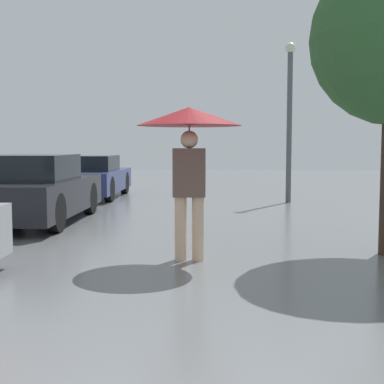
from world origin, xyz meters
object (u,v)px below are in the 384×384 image
at_px(pedestrian, 189,132).
at_px(parked_car_middle, 31,190).
at_px(parked_car_farthest, 89,177).
at_px(street_lamp, 290,112).

bearing_deg(pedestrian, parked_car_middle, 133.95).
bearing_deg(pedestrian, parked_car_farthest, 111.41).
bearing_deg(street_lamp, parked_car_middle, -145.12).
xyz_separation_m(parked_car_farthest, street_lamp, (5.32, -1.11, 1.71)).
bearing_deg(street_lamp, parked_car_farthest, 168.20).
height_order(pedestrian, parked_car_farthest, pedestrian).
height_order(parked_car_middle, parked_car_farthest, parked_car_middle).
bearing_deg(parked_car_farthest, parked_car_middle, -89.43).
distance_m(pedestrian, parked_car_middle, 4.55).
height_order(pedestrian, street_lamp, street_lamp).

